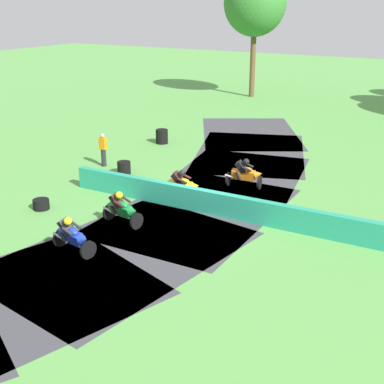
# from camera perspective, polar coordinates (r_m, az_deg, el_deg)

# --- Properties ---
(ground_plane) EXTENTS (120.00, 120.00, 0.00)m
(ground_plane) POSITION_cam_1_polar(r_m,az_deg,el_deg) (20.43, 0.59, -2.02)
(ground_plane) COLOR #569947
(track_asphalt) EXTENTS (10.97, 35.13, 0.01)m
(track_asphalt) POSITION_cam_1_polar(r_m,az_deg,el_deg) (21.11, -2.88, -1.28)
(track_asphalt) COLOR #3D3D42
(track_asphalt) RESTS_ON ground
(safety_barrier) EXTENTS (22.21, 0.61, 0.90)m
(safety_barrier) POSITION_cam_1_polar(r_m,az_deg,el_deg) (18.50, 15.39, -3.72)
(safety_barrier) COLOR #239375
(safety_barrier) RESTS_ON ground
(motorcycle_lead_blue) EXTENTS (1.70, 0.99, 1.43)m
(motorcycle_lead_blue) POSITION_cam_1_polar(r_m,az_deg,el_deg) (17.22, -12.81, -4.62)
(motorcycle_lead_blue) COLOR black
(motorcycle_lead_blue) RESTS_ON ground
(motorcycle_chase_green) EXTENTS (1.70, 0.95, 1.43)m
(motorcycle_chase_green) POSITION_cam_1_polar(r_m,az_deg,el_deg) (19.06, -7.59, -1.80)
(motorcycle_chase_green) COLOR black
(motorcycle_chase_green) RESTS_ON ground
(motorcycle_trailing_yellow) EXTENTS (1.68, 0.86, 1.43)m
(motorcycle_trailing_yellow) POSITION_cam_1_polar(r_m,az_deg,el_deg) (21.28, -1.03, 0.75)
(motorcycle_trailing_yellow) COLOR black
(motorcycle_trailing_yellow) RESTS_ON ground
(motorcycle_fourth_orange) EXTENTS (1.69, 0.94, 1.43)m
(motorcycle_fourth_orange) POSITION_cam_1_polar(r_m,az_deg,el_deg) (22.76, 5.75, 1.98)
(motorcycle_fourth_orange) COLOR black
(motorcycle_fourth_orange) RESTS_ON ground
(tire_stack_mid_a) EXTENTS (0.63, 0.63, 0.40)m
(tire_stack_mid_a) POSITION_cam_1_polar(r_m,az_deg,el_deg) (21.32, -15.97, -1.28)
(tire_stack_mid_a) COLOR black
(tire_stack_mid_a) RESTS_ON ground
(tire_stack_mid_b) EXTENTS (0.62, 0.62, 0.60)m
(tire_stack_mid_b) POSITION_cam_1_polar(r_m,az_deg,el_deg) (24.80, -7.35, 2.60)
(tire_stack_mid_b) COLOR black
(tire_stack_mid_b) RESTS_ON ground
(tire_stack_far) EXTENTS (0.68, 0.68, 0.80)m
(tire_stack_far) POSITION_cam_1_polar(r_m,az_deg,el_deg) (29.98, -3.27, 6.01)
(tire_stack_far) COLOR black
(tire_stack_far) RESTS_ON ground
(track_marshal) EXTENTS (0.34, 0.24, 1.63)m
(track_marshal) POSITION_cam_1_polar(r_m,az_deg,el_deg) (26.01, -9.56, 4.51)
(track_marshal) COLOR #232328
(track_marshal) RESTS_ON ground
(tree_distant) EXTENTS (4.95, 4.95, 10.00)m
(tree_distant) POSITION_cam_1_polar(r_m,az_deg,el_deg) (44.53, 6.82, 19.58)
(tree_distant) COLOR brown
(tree_distant) RESTS_ON ground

